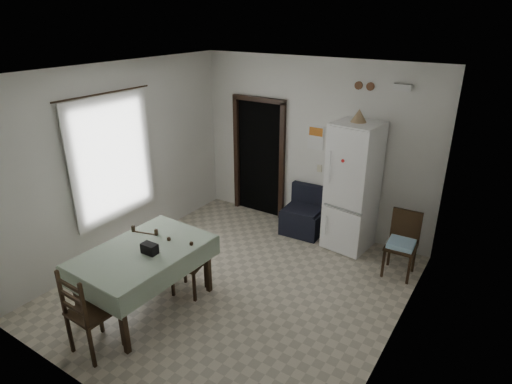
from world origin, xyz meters
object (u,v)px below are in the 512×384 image
object	(u,v)px
fridge	(352,187)
navy_seat	(304,211)
dining_chair_near_head	(92,310)
dining_chair_far_right	(188,263)
dining_chair_far_left	(154,252)
corner_chair	(401,245)
dining_table	(146,279)

from	to	relation	value
fridge	navy_seat	distance (m)	1.02
navy_seat	dining_chair_near_head	size ratio (longest dim) A/B	0.75
dining_chair_far_right	dining_chair_near_head	world-z (taller)	dining_chair_near_head
fridge	dining_chair_far_left	distance (m)	3.13
corner_chair	dining_chair_far_left	distance (m)	3.47
navy_seat	dining_chair_near_head	bearing A→B (deg)	-103.54
dining_table	dining_chair_far_left	xyz separation A→B (m)	(-0.33, 0.47, 0.04)
corner_chair	dining_chair_near_head	size ratio (longest dim) A/B	0.89
dining_chair_near_head	dining_table	bearing A→B (deg)	-82.80
navy_seat	dining_table	size ratio (longest dim) A/B	0.50
dining_table	dining_chair_far_left	world-z (taller)	dining_chair_far_left
navy_seat	dining_chair_far_left	xyz separation A→B (m)	(-1.08, -2.43, 0.06)
fridge	dining_chair_far_right	bearing A→B (deg)	-112.86
corner_chair	dining_chair_far_left	bearing A→B (deg)	-147.53
dining_chair_far_left	fridge	bearing A→B (deg)	-143.73
dining_chair_near_head	fridge	bearing A→B (deg)	-109.52
corner_chair	dining_table	world-z (taller)	corner_chair
dining_chair_near_head	dining_chair_far_left	bearing A→B (deg)	-70.71
corner_chair	dining_chair_near_head	world-z (taller)	dining_chair_near_head
corner_chair	dining_chair_near_head	bearing A→B (deg)	-128.88
navy_seat	dining_table	distance (m)	3.00
fridge	corner_chair	world-z (taller)	fridge
fridge	dining_chair_near_head	world-z (taller)	fridge
fridge	dining_table	bearing A→B (deg)	-111.89
fridge	dining_chair_near_head	distance (m)	4.07
fridge	dining_chair_near_head	xyz separation A→B (m)	(-1.48, -3.75, -0.49)
fridge	dining_chair_far_left	size ratio (longest dim) A/B	2.20
corner_chair	dining_chair_far_right	distance (m)	2.99
navy_seat	dining_table	bearing A→B (deg)	-107.85
navy_seat	dining_chair_far_right	bearing A→B (deg)	-105.60
dining_chair_far_left	dining_chair_far_right	xyz separation A→B (m)	(0.57, 0.06, -0.02)
corner_chair	dining_chair_far_left	world-z (taller)	corner_chair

